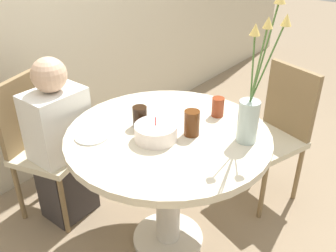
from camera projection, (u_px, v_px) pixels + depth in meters
name	position (u px, v px, depth m)	size (l,w,h in m)	color
ground_plane	(168.00, 239.00, 2.32)	(16.00, 16.00, 0.00)	#89755B
dining_table	(168.00, 158.00, 2.02)	(1.07, 1.07, 0.77)	beige
chair_far_back	(39.00, 140.00, 2.33)	(0.50, 0.50, 0.93)	beige
chair_right_flank	(276.00, 127.00, 2.48)	(0.50, 0.50, 0.93)	beige
birthday_cake	(156.00, 132.00, 1.86)	(0.22, 0.22, 0.13)	white
flower_vase	(252.00, 106.00, 1.77)	(0.26, 0.17, 0.73)	#B2C6C1
side_plate	(92.00, 136.00, 1.90)	(0.17, 0.17, 0.01)	white
drink_glass_0	(140.00, 117.00, 1.97)	(0.08, 0.08, 0.11)	black
drink_glass_1	(218.00, 107.00, 2.08)	(0.07, 0.07, 0.11)	maroon
drink_glass_2	(192.00, 123.00, 1.89)	(0.08, 0.08, 0.13)	#51280F
person_boy	(61.00, 147.00, 2.29)	(0.34, 0.24, 1.09)	#383333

